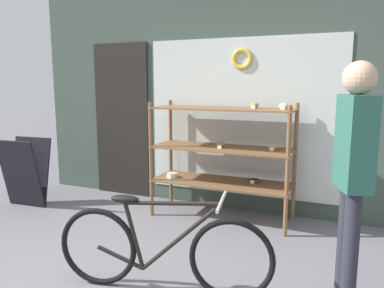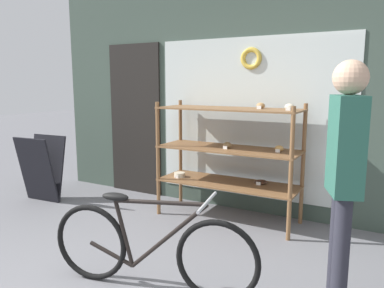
{
  "view_description": "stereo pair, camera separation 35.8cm",
  "coord_description": "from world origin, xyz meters",
  "px_view_note": "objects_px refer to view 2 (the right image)",
  "views": [
    {
      "loc": [
        1.44,
        -1.85,
        1.58
      ],
      "look_at": [
        0.04,
        1.39,
        0.99
      ],
      "focal_mm": 35.0,
      "sensor_mm": 36.0,
      "label": 1
    },
    {
      "loc": [
        1.76,
        -1.69,
        1.58
      ],
      "look_at": [
        0.04,
        1.39,
        0.99
      ],
      "focal_mm": 35.0,
      "sensor_mm": 36.0,
      "label": 2
    }
  ],
  "objects_px": {
    "display_case": "(229,150)",
    "sandwich_board": "(42,169)",
    "pedestrian": "(345,167)",
    "bicycle": "(150,248)"
  },
  "relations": [
    {
      "from": "display_case",
      "to": "sandwich_board",
      "type": "relative_size",
      "value": 1.87
    },
    {
      "from": "sandwich_board",
      "to": "pedestrian",
      "type": "xyz_separation_m",
      "value": [
        3.83,
        -0.66,
        0.58
      ]
    },
    {
      "from": "display_case",
      "to": "pedestrian",
      "type": "distance_m",
      "value": 1.86
    },
    {
      "from": "sandwich_board",
      "to": "pedestrian",
      "type": "height_order",
      "value": "pedestrian"
    },
    {
      "from": "display_case",
      "to": "pedestrian",
      "type": "relative_size",
      "value": 0.94
    },
    {
      "from": "bicycle",
      "to": "pedestrian",
      "type": "distance_m",
      "value": 1.52
    },
    {
      "from": "bicycle",
      "to": "sandwich_board",
      "type": "relative_size",
      "value": 1.89
    },
    {
      "from": "display_case",
      "to": "bicycle",
      "type": "height_order",
      "value": "display_case"
    },
    {
      "from": "display_case",
      "to": "sandwich_board",
      "type": "xyz_separation_m",
      "value": [
        -2.45,
        -0.59,
        -0.38
      ]
    },
    {
      "from": "display_case",
      "to": "bicycle",
      "type": "distance_m",
      "value": 1.76
    }
  ]
}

